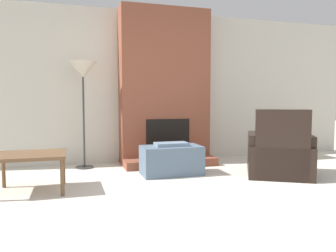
{
  "coord_description": "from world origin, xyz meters",
  "views": [
    {
      "loc": [
        -1.54,
        -2.6,
        1.07
      ],
      "look_at": [
        0.0,
        2.58,
        0.64
      ],
      "focal_mm": 35.0,
      "sensor_mm": 36.0,
      "label": 1
    }
  ],
  "objects_px": {
    "ottoman": "(171,160)",
    "armchair": "(279,155)",
    "side_table": "(31,158)",
    "floor_lamp_left": "(83,73)"
  },
  "relations": [
    {
      "from": "side_table",
      "to": "ottoman",
      "type": "bearing_deg",
      "value": 11.62
    },
    {
      "from": "ottoman",
      "to": "armchair",
      "type": "height_order",
      "value": "armchair"
    },
    {
      "from": "ottoman",
      "to": "armchair",
      "type": "bearing_deg",
      "value": -19.92
    },
    {
      "from": "ottoman",
      "to": "floor_lamp_left",
      "type": "xyz_separation_m",
      "value": [
        -1.18,
        0.84,
        1.27
      ]
    },
    {
      "from": "armchair",
      "to": "floor_lamp_left",
      "type": "bearing_deg",
      "value": 1.65
    },
    {
      "from": "side_table",
      "to": "floor_lamp_left",
      "type": "distance_m",
      "value": 1.76
    },
    {
      "from": "ottoman",
      "to": "armchair",
      "type": "distance_m",
      "value": 1.52
    },
    {
      "from": "armchair",
      "to": "floor_lamp_left",
      "type": "height_order",
      "value": "floor_lamp_left"
    },
    {
      "from": "ottoman",
      "to": "side_table",
      "type": "bearing_deg",
      "value": -168.38
    },
    {
      "from": "ottoman",
      "to": "floor_lamp_left",
      "type": "relative_size",
      "value": 0.51
    }
  ]
}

